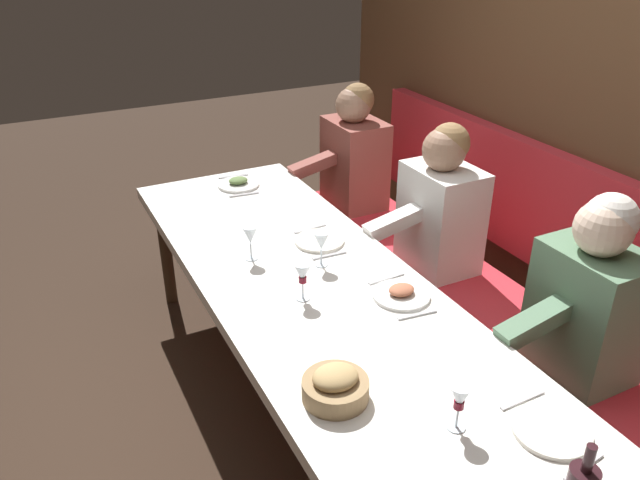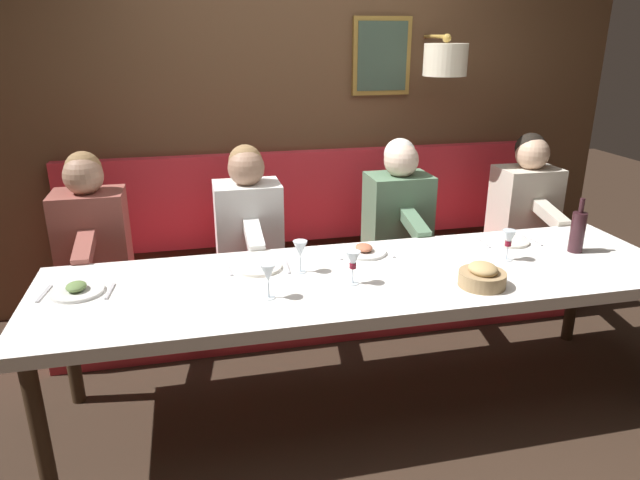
% 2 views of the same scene
% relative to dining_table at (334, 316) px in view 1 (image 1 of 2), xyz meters
% --- Properties ---
extents(ground_plane, '(12.00, 12.00, 0.00)m').
position_rel_dining_table_xyz_m(ground_plane, '(0.00, 0.00, -0.68)').
color(ground_plane, '#332319').
extents(dining_table, '(0.90, 3.17, 0.74)m').
position_rel_dining_table_xyz_m(dining_table, '(0.00, 0.00, 0.00)').
color(dining_table, white).
rests_on(dining_table, ground_plane).
extents(banquette_bench, '(0.52, 3.37, 0.45)m').
position_rel_dining_table_xyz_m(banquette_bench, '(0.89, 0.00, -0.46)').
color(banquette_bench, red).
rests_on(banquette_bench, ground_plane).
extents(back_wall_panel, '(0.59, 4.57, 2.90)m').
position_rel_dining_table_xyz_m(back_wall_panel, '(1.46, -0.01, 0.68)').
color(back_wall_panel, brown).
rests_on(back_wall_panel, ground_plane).
extents(diner_near, '(0.60, 0.40, 0.79)m').
position_rel_dining_table_xyz_m(diner_near, '(0.88, -0.49, 0.13)').
color(diner_near, '#567A5B').
rests_on(diner_near, banquette_bench).
extents(diner_middle, '(0.60, 0.40, 0.79)m').
position_rel_dining_table_xyz_m(diner_middle, '(0.88, 0.48, 0.13)').
color(diner_middle, white).
rests_on(diner_middle, banquette_bench).
extents(diner_far, '(0.60, 0.40, 0.79)m').
position_rel_dining_table_xyz_m(diner_far, '(0.88, 1.39, 0.13)').
color(diner_far, '#934C42').
rests_on(diner_far, banquette_bench).
extents(place_setting_0, '(0.24, 0.32, 0.01)m').
position_rel_dining_table_xyz_m(place_setting_0, '(0.19, 0.51, 0.06)').
color(place_setting_0, silver).
rests_on(place_setting_0, dining_table).
extents(place_setting_1, '(0.24, 0.32, 0.05)m').
position_rel_dining_table_xyz_m(place_setting_1, '(0.28, -0.07, 0.07)').
color(place_setting_1, silver).
rests_on(place_setting_1, dining_table).
extents(place_setting_2, '(0.24, 0.32, 0.01)m').
position_rel_dining_table_xyz_m(place_setting_2, '(0.26, -0.92, 0.06)').
color(place_setting_2, silver).
rests_on(place_setting_2, dining_table).
extents(place_setting_3, '(0.24, 0.33, 0.05)m').
position_rel_dining_table_xyz_m(place_setting_3, '(0.09, 1.35, 0.07)').
color(place_setting_3, silver).
rests_on(place_setting_3, dining_table).
extents(wine_glass_0, '(0.07, 0.07, 0.16)m').
position_rel_dining_table_xyz_m(wine_glass_0, '(0.10, 0.31, 0.17)').
color(wine_glass_0, silver).
rests_on(wine_glass_0, dining_table).
extents(wine_glass_1, '(0.07, 0.07, 0.16)m').
position_rel_dining_table_xyz_m(wine_glass_1, '(0.02, -0.77, 0.17)').
color(wine_glass_1, silver).
rests_on(wine_glass_1, dining_table).
extents(wine_glass_2, '(0.07, 0.07, 0.16)m').
position_rel_dining_table_xyz_m(wine_glass_2, '(-0.16, 0.51, 0.17)').
color(wine_glass_2, silver).
rests_on(wine_glass_2, dining_table).
extents(wine_glass_3, '(0.07, 0.07, 0.16)m').
position_rel_dining_table_xyz_m(wine_glass_3, '(-0.09, 0.10, 0.17)').
color(wine_glass_3, silver).
rests_on(wine_glass_3, dining_table).
extents(bread_bowl, '(0.22, 0.22, 0.12)m').
position_rel_dining_table_xyz_m(bread_bowl, '(-0.25, -0.49, 0.10)').
color(bread_bowl, '#9E7F56').
rests_on(bread_bowl, dining_table).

